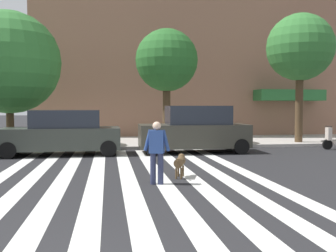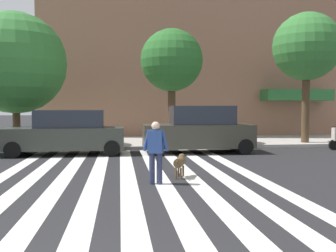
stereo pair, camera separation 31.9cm
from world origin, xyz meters
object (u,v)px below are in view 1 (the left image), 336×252
Objects in this scene: parked_car_third_in_line at (195,130)px; dog_on_leash at (180,162)px; parked_car_behind_first at (63,133)px; street_tree_middle at (167,61)px; street_tree_further at (300,48)px; pedestrian_dog_walker at (157,149)px; street_tree_nearest at (9,63)px.

dog_on_leash is (-1.73, -5.72, -0.55)m from parked_car_third_in_line.
street_tree_middle is at bearing 32.47° from parked_car_behind_first.
street_tree_further is 13.21m from pedestrian_dog_walker.
parked_car_third_in_line is at bearing 73.15° from dog_on_leash.
street_tree_nearest is (-8.39, 2.81, 3.12)m from parked_car_third_in_line.
dog_on_leash is at bearing -52.03° from street_tree_nearest.
dog_on_leash is (-7.93, -8.17, -4.64)m from street_tree_further.
dog_on_leash is at bearing -96.24° from street_tree_middle.
parked_car_third_in_line is 9.38m from street_tree_nearest.
street_tree_nearest is at bearing -177.84° from street_tree_middle.
parked_car_third_in_line is 6.00m from dog_on_leash.
parked_car_third_in_line is at bearing -76.09° from street_tree_middle.
parked_car_behind_first is at bearing -147.53° from street_tree_middle.
street_tree_nearest is 11.43m from dog_on_leash.
parked_car_third_in_line reaches higher than pedestrian_dog_walker.
street_tree_middle is at bearing 103.91° from parked_car_third_in_line.
dog_on_leash is (0.78, 0.86, -0.48)m from pedestrian_dog_walker.
parked_car_third_in_line is at bearing -0.02° from parked_car_behind_first.
street_tree_further is 12.29m from dog_on_leash.
parked_car_behind_first is 12.79m from street_tree_further.
street_tree_middle reaches higher than parked_car_third_in_line.
street_tree_middle reaches higher than dog_on_leash.
street_tree_further is 6.99× the size of dog_on_leash.
parked_car_behind_first is at bearing -168.33° from street_tree_further.
street_tree_middle is at bearing 2.16° from street_tree_nearest.
street_tree_further is at bearing 46.01° from pedestrian_dog_walker.
parked_car_behind_first reaches higher than dog_on_leash.
street_tree_further is (6.97, -0.65, 0.72)m from street_tree_middle.
pedestrian_dog_walker is at bearing -100.20° from street_tree_middle.
parked_car_behind_first is at bearing 124.33° from dog_on_leash.
street_tree_nearest is 1.09× the size of street_tree_middle.
pedestrian_dog_walker is (-8.71, -9.02, -4.16)m from street_tree_further.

